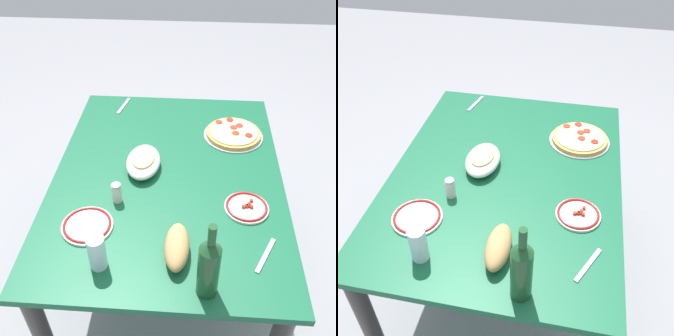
% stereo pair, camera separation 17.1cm
% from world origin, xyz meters
% --- Properties ---
extents(ground_plane, '(8.00, 8.00, 0.00)m').
position_xyz_m(ground_plane, '(0.00, 0.00, 0.00)').
color(ground_plane, gray).
rests_on(ground_plane, ground).
extents(dining_table, '(1.33, 1.00, 0.71)m').
position_xyz_m(dining_table, '(0.00, 0.00, 0.61)').
color(dining_table, '#145938').
rests_on(dining_table, ground).
extents(pepperoni_pizza, '(0.29, 0.29, 0.03)m').
position_xyz_m(pepperoni_pizza, '(0.31, -0.30, 0.72)').
color(pepperoni_pizza, '#B7B7BC').
rests_on(pepperoni_pizza, dining_table).
extents(baked_pasta_dish, '(0.24, 0.15, 0.08)m').
position_xyz_m(baked_pasta_dish, '(0.03, 0.11, 0.75)').
color(baked_pasta_dish, white).
rests_on(baked_pasta_dish, dining_table).
extents(wine_bottle, '(0.07, 0.07, 0.31)m').
position_xyz_m(wine_bottle, '(-0.58, -0.17, 0.84)').
color(wine_bottle, '#194723').
rests_on(wine_bottle, dining_table).
extents(water_glass, '(0.06, 0.06, 0.14)m').
position_xyz_m(water_glass, '(-0.51, 0.20, 0.78)').
color(water_glass, silver).
rests_on(water_glass, dining_table).
extents(side_plate_near, '(0.18, 0.18, 0.02)m').
position_xyz_m(side_plate_near, '(-0.20, -0.33, 0.72)').
color(side_plate_near, white).
rests_on(side_plate_near, dining_table).
extents(side_plate_far, '(0.20, 0.20, 0.02)m').
position_xyz_m(side_plate_far, '(-0.34, 0.28, 0.72)').
color(side_plate_far, white).
rests_on(side_plate_far, dining_table).
extents(bread_loaf, '(0.21, 0.09, 0.08)m').
position_xyz_m(bread_loaf, '(-0.44, -0.06, 0.75)').
color(bread_loaf, tan).
rests_on(bread_loaf, dining_table).
extents(spice_shaker, '(0.04, 0.04, 0.09)m').
position_xyz_m(spice_shaker, '(-0.19, 0.19, 0.75)').
color(spice_shaker, silver).
rests_on(spice_shaker, dining_table).
extents(fork_left, '(0.17, 0.05, 0.00)m').
position_xyz_m(fork_left, '(0.56, 0.29, 0.71)').
color(fork_left, '#B7B7BC').
rests_on(fork_left, dining_table).
extents(fork_right, '(0.16, 0.09, 0.00)m').
position_xyz_m(fork_right, '(-0.43, -0.38, 0.71)').
color(fork_right, '#B7B7BC').
rests_on(fork_right, dining_table).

